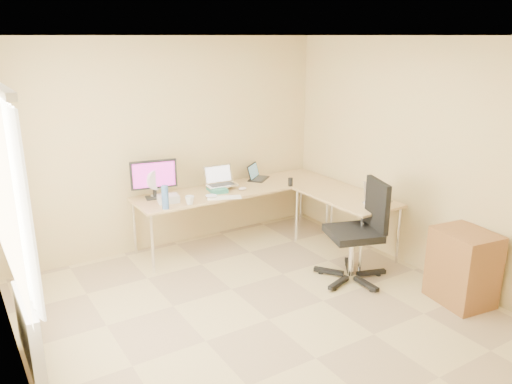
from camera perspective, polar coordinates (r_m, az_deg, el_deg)
floor at (r=5.00m, az=1.42°, el=-14.13°), size 4.50×4.50×0.00m
ceiling at (r=4.28m, az=1.69°, el=17.17°), size 4.50×4.50×0.00m
wall_back at (r=6.40m, az=-9.73°, el=5.23°), size 4.50×0.00×4.50m
wall_front at (r=3.01m, az=26.47°, el=-10.40°), size 4.50×0.00×4.50m
wall_left at (r=3.79m, az=-25.99°, el=-4.69°), size 0.00×4.50×4.50m
wall_right at (r=5.86m, az=18.92°, el=3.43°), size 0.00×4.50×4.50m
desk_main at (r=6.62m, az=-2.18°, el=-2.56°), size 2.65×0.70×0.73m
desk_return at (r=6.40m, az=9.97°, el=-3.51°), size 0.70×1.30×0.73m
monitor at (r=6.15m, az=-11.38°, el=1.42°), size 0.57×0.28×0.47m
book_stack at (r=6.38m, az=-4.39°, el=0.30°), size 0.25×0.31×0.05m
laptop_center at (r=6.42m, az=-3.96°, el=1.79°), size 0.40×0.32×0.25m
laptop_black at (r=6.86m, az=0.29°, el=2.28°), size 0.41×0.40×0.21m
keyboard at (r=6.10m, az=-3.59°, el=-0.62°), size 0.42×0.26×0.02m
mouse at (r=6.40m, az=-1.53°, el=0.38°), size 0.11×0.07×0.04m
mug at (r=5.90m, az=-7.45°, el=-0.92°), size 0.13×0.13×0.10m
cd_stack at (r=6.11m, az=-5.04°, el=-0.55°), size 0.14×0.14×0.03m
water_bottle at (r=5.77m, az=-10.17°, el=-0.57°), size 0.09×0.09×0.27m
papers at (r=6.22m, az=-10.18°, el=-0.57°), size 0.28×0.36×0.01m
white_box at (r=6.02m, az=-9.82°, el=-0.75°), size 0.27×0.21×0.09m
desk_fan at (r=6.22m, az=-11.31°, el=0.88°), size 0.32×0.32×0.32m
black_cup at (r=6.58m, az=3.88°, el=1.13°), size 0.07×0.07×0.11m
laptop_return at (r=6.07m, az=13.55°, el=-0.20°), size 0.38×0.34×0.21m
office_chair at (r=5.64m, az=10.82°, el=-5.00°), size 0.87×0.87×1.14m
cabinet at (r=5.55m, az=22.20°, el=-7.98°), size 0.54×0.64×0.80m
radiator at (r=4.56m, az=-24.15°, el=-14.04°), size 0.09×0.80×0.55m
window at (r=4.10m, az=-26.45°, el=0.51°), size 0.10×1.80×1.40m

